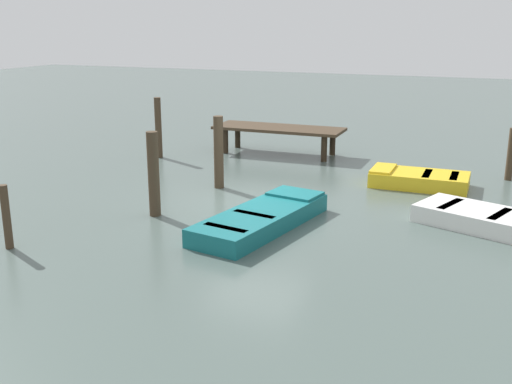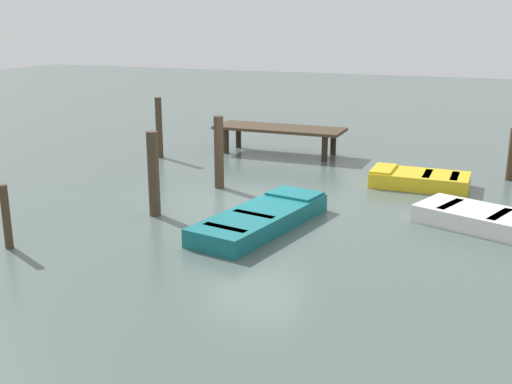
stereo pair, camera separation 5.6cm
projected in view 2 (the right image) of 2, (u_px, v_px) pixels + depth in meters
ground_plane at (256, 205)px, 15.40m from camera, size 80.00×80.00×0.00m
dock_segment at (279, 131)px, 21.14m from camera, size 4.47×1.58×0.95m
rowboat_yellow at (419, 179)px, 17.10m from camera, size 2.64×1.41×0.46m
rowboat_teal at (262, 218)px, 13.73m from camera, size 2.01×4.11×0.46m
mooring_piling_near_left at (6, 217)px, 12.34m from camera, size 0.16×0.16×1.33m
mooring_piling_mid_right at (153, 174)px, 14.35m from camera, size 0.27×0.27×2.02m
mooring_piling_near_right at (219, 152)px, 16.79m from camera, size 0.27×0.27×2.00m
mooring_piling_center at (159, 128)px, 20.59m from camera, size 0.22×0.22×2.03m
mooring_piling_mid_left at (511, 154)px, 17.65m from camera, size 0.20×0.20×1.53m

